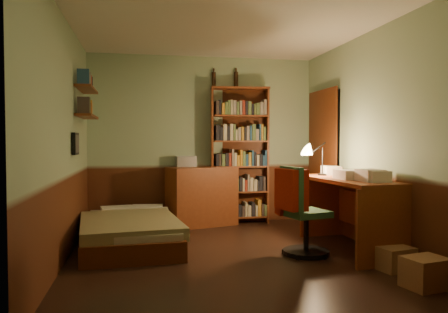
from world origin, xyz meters
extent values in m
cube|color=black|center=(0.00, 0.00, -0.01)|extent=(3.50, 4.00, 0.02)
cube|color=silver|center=(0.00, 0.00, 2.61)|extent=(3.50, 4.00, 0.02)
cube|color=#95B28C|center=(0.00, 2.01, 1.30)|extent=(3.50, 0.02, 2.60)
cube|color=#95B28C|center=(-1.76, 0.00, 1.30)|extent=(0.02, 4.00, 2.60)
cube|color=#95B28C|center=(1.76, 0.00, 1.30)|extent=(0.02, 4.00, 2.60)
cube|color=#95B28C|center=(0.00, -2.01, 1.30)|extent=(3.50, 0.02, 2.60)
cube|color=black|center=(1.72, 1.30, 1.00)|extent=(0.06, 0.90, 2.00)
cube|color=#491E0B|center=(1.69, 1.30, 1.00)|extent=(0.02, 0.98, 2.08)
cube|color=olive|center=(-1.10, 0.72, 0.30)|extent=(1.20, 2.07, 0.59)
cube|color=brown|center=(-0.06, 1.76, 0.45)|extent=(1.11, 0.77, 0.89)
cube|color=#B2B2B7|center=(-0.28, 1.89, 0.97)|extent=(0.32, 0.25, 0.16)
cube|color=brown|center=(0.56, 1.85, 1.06)|extent=(0.93, 0.39, 2.11)
cylinder|color=black|center=(0.17, 1.96, 2.23)|extent=(0.08, 0.08, 0.24)
cylinder|color=black|center=(0.52, 1.96, 2.24)|extent=(0.08, 0.08, 0.26)
cube|color=brown|center=(1.44, -0.03, 0.42)|extent=(0.77, 1.62, 0.84)
cube|color=silver|center=(1.48, 0.54, 0.90)|extent=(0.24, 0.31, 0.11)
cone|color=black|center=(1.33, 0.46, 1.14)|extent=(0.24, 0.24, 0.60)
cube|color=#2C5832|center=(0.86, -0.17, 0.50)|extent=(0.59, 0.55, 1.01)
cube|color=#B1210E|center=(0.61, 0.05, 1.23)|extent=(0.33, 0.43, 0.45)
cube|color=brown|center=(-1.64, 1.10, 1.60)|extent=(0.20, 0.90, 0.03)
cube|color=brown|center=(-1.64, 1.10, 1.95)|extent=(0.20, 0.90, 0.03)
cube|color=black|center=(-1.72, 0.60, 1.25)|extent=(0.04, 0.32, 0.26)
cube|color=olive|center=(1.47, -1.42, 0.13)|extent=(0.41, 0.35, 0.27)
cube|color=olive|center=(1.51, -0.89, 0.12)|extent=(0.37, 0.33, 0.23)
camera|label=1|loc=(-0.96, -4.78, 1.28)|focal=35.00mm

